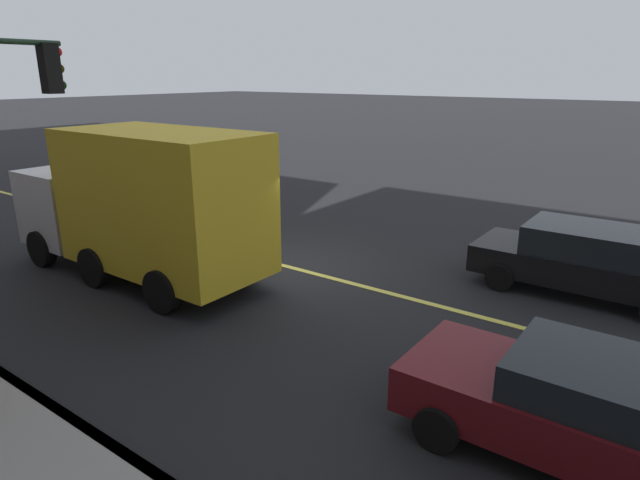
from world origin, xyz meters
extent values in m
plane|color=black|center=(0.00, 0.00, 0.00)|extent=(200.00, 200.00, 0.00)
cube|color=slate|center=(0.00, 6.59, 0.07)|extent=(80.00, 0.16, 0.15)
cube|color=#D8CC4C|center=(0.00, 0.00, 0.01)|extent=(80.00, 0.16, 0.01)
cube|color=black|center=(-6.23, -2.50, 0.60)|extent=(4.52, 1.85, 0.60)
cube|color=black|center=(-6.27, -2.50, 1.19)|extent=(2.49, 1.71, 0.59)
cylinder|color=black|center=(-4.73, -3.41, 0.30)|extent=(0.60, 0.22, 0.60)
cylinder|color=black|center=(-4.73, -1.59, 0.30)|extent=(0.60, 0.22, 0.60)
cube|color=#A8AAB2|center=(9.24, -3.02, 0.62)|extent=(4.45, 1.91, 0.64)
cube|color=black|center=(9.24, -3.02, 1.25)|extent=(1.93, 1.76, 0.61)
cylinder|color=black|center=(7.77, -3.96, 0.30)|extent=(0.60, 0.22, 0.60)
cylinder|color=black|center=(7.77, -2.08, 0.30)|extent=(0.60, 0.22, 0.60)
cylinder|color=black|center=(10.71, -3.96, 0.30)|extent=(0.60, 0.22, 0.60)
cylinder|color=black|center=(10.71, -2.08, 0.30)|extent=(0.60, 0.22, 0.60)
cube|color=#591116|center=(-7.20, 3.24, 0.61)|extent=(4.16, 1.77, 0.63)
cube|color=black|center=(-7.42, 3.24, 1.15)|extent=(1.96, 1.63, 0.45)
cylinder|color=black|center=(-5.82, 4.11, 0.30)|extent=(0.60, 0.22, 0.60)
cylinder|color=black|center=(-5.82, 2.38, 0.30)|extent=(0.60, 0.22, 0.60)
cube|color=silver|center=(4.95, 2.38, 1.37)|extent=(1.89, 2.32, 1.84)
cube|color=gold|center=(1.50, 2.38, 1.94)|extent=(4.72, 2.32, 2.98)
cylinder|color=black|center=(4.95, 3.49, 0.45)|extent=(0.90, 0.28, 0.90)
cylinder|color=black|center=(4.95, 1.27, 0.45)|extent=(0.90, 0.28, 0.90)
cylinder|color=black|center=(0.32, 3.49, 0.45)|extent=(0.90, 0.28, 0.90)
cylinder|color=black|center=(0.32, 1.27, 0.45)|extent=(0.90, 0.28, 0.90)
cylinder|color=black|center=(2.67, 3.49, 0.45)|extent=(0.90, 0.28, 0.90)
cylinder|color=black|center=(2.67, 1.27, 0.45)|extent=(0.90, 0.28, 0.90)
cube|color=black|center=(2.23, 4.09, 4.66)|extent=(0.28, 0.30, 0.90)
sphere|color=red|center=(2.23, 3.91, 4.96)|extent=(0.18, 0.18, 0.18)
sphere|color=#392905|center=(2.23, 3.91, 4.66)|extent=(0.18, 0.18, 0.18)
sphere|color=black|center=(2.23, 3.91, 4.36)|extent=(0.18, 0.18, 0.18)
camera|label=1|loc=(-8.00, 9.61, 4.57)|focal=30.10mm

